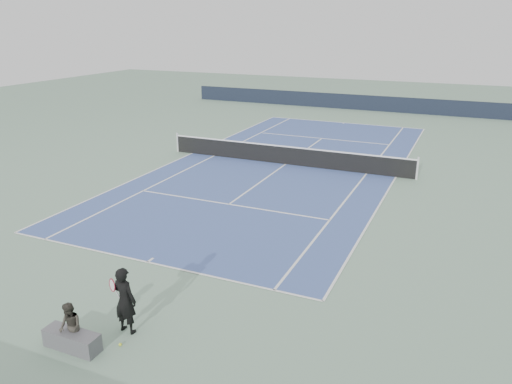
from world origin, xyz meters
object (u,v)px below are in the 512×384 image
at_px(tennis_ball, 120,344).
at_px(spectator_bench, 71,333).
at_px(tennis_player, 125,300).
at_px(tennis_net, 286,155).

xyz_separation_m(tennis_ball, spectator_bench, (-0.90, -0.49, 0.36)).
bearing_deg(spectator_bench, tennis_player, 55.83).
xyz_separation_m(tennis_net, spectator_bench, (0.95, -16.01, -0.11)).
height_order(tennis_ball, spectator_bench, spectator_bench).
height_order(tennis_net, tennis_ball, tennis_net).
bearing_deg(tennis_net, tennis_ball, -83.19).
bearing_deg(tennis_player, tennis_net, 96.27).
distance_m(tennis_player, spectator_bench, 1.32).
bearing_deg(tennis_player, tennis_ball, -68.96).
relative_size(tennis_net, tennis_player, 7.81).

